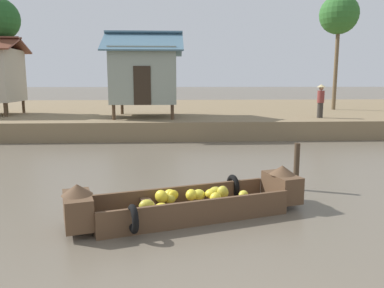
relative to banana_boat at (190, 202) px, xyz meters
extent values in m
plane|color=#665B4C|center=(0.04, 4.98, -0.31)|extent=(300.00, 300.00, 0.00)
cube|color=#7F6B4C|center=(0.04, 19.46, 0.13)|extent=(160.00, 20.00, 0.88)
cube|color=brown|center=(0.00, -0.01, -0.25)|extent=(4.02, 2.23, 0.12)
cube|color=brown|center=(-0.15, 0.50, 0.00)|extent=(3.70, 1.23, 0.38)
cube|color=brown|center=(0.16, -0.51, 0.00)|extent=(3.70, 1.23, 0.38)
cube|color=brown|center=(2.08, 0.64, 0.10)|extent=(0.75, 1.06, 0.57)
cone|color=brown|center=(2.08, 0.64, 0.48)|extent=(0.70, 0.70, 0.20)
cube|color=brown|center=(-2.07, -0.66, 0.10)|extent=(0.75, 1.06, 0.57)
cone|color=brown|center=(-2.07, -0.66, 0.48)|extent=(0.70, 0.70, 0.20)
cube|color=brown|center=(-0.78, -0.25, 0.02)|extent=(0.50, 1.03, 0.05)
torus|color=black|center=(1.04, 1.00, 0.04)|extent=(0.27, 0.53, 0.52)
torus|color=black|center=(-1.04, -1.01, 0.04)|extent=(0.27, 0.53, 0.52)
ellipsoid|color=yellow|center=(-0.33, 0.15, 0.10)|extent=(0.30, 0.29, 0.21)
ellipsoid|color=yellow|center=(0.46, 0.22, 0.10)|extent=(0.35, 0.35, 0.19)
ellipsoid|color=yellow|center=(0.21, 0.28, 0.06)|extent=(0.30, 0.27, 0.23)
ellipsoid|color=yellow|center=(-0.57, 0.05, 0.10)|extent=(0.36, 0.35, 0.27)
ellipsoid|color=yellow|center=(1.16, 0.30, 0.04)|extent=(0.30, 0.31, 0.18)
ellipsoid|color=gold|center=(-0.84, -0.39, 0.06)|extent=(0.33, 0.27, 0.26)
ellipsoid|color=yellow|center=(-0.56, -0.40, 0.02)|extent=(0.28, 0.26, 0.18)
ellipsoid|color=gold|center=(0.70, 0.22, 0.12)|extent=(0.30, 0.27, 0.28)
ellipsoid|color=yellow|center=(-0.40, 0.20, 0.09)|extent=(0.32, 0.32, 0.24)
ellipsoid|color=gold|center=(-0.40, 0.10, 0.04)|extent=(0.31, 0.30, 0.21)
ellipsoid|color=yellow|center=(0.52, -0.09, 0.08)|extent=(0.34, 0.34, 0.27)
ellipsoid|color=yellow|center=(0.04, 0.04, 0.13)|extent=(0.26, 0.30, 0.23)
ellipsoid|color=gold|center=(0.56, 0.34, 0.09)|extent=(0.40, 0.38, 0.22)
cylinder|color=#4C3826|center=(-8.88, 12.67, 0.93)|extent=(0.16, 0.16, 0.72)
cylinder|color=#4C3826|center=(-8.88, 15.10, 0.93)|extent=(0.16, 0.16, 0.72)
cylinder|color=#4C3826|center=(-3.09, 10.82, 0.93)|extent=(0.16, 0.16, 0.71)
cylinder|color=#4C3826|center=(-0.31, 10.82, 0.93)|extent=(0.16, 0.16, 0.71)
cylinder|color=#4C3826|center=(-3.09, 13.95, 0.93)|extent=(0.16, 0.16, 0.71)
cylinder|color=#4C3826|center=(-0.31, 13.95, 0.93)|extent=(0.16, 0.16, 0.71)
cube|color=gray|center=(-1.70, 12.39, 2.64)|extent=(3.18, 3.53, 2.71)
cube|color=#2D2319|center=(-1.70, 10.60, 2.19)|extent=(0.80, 0.04, 1.80)
cube|color=slate|center=(-1.70, 11.51, 4.30)|extent=(3.88, 2.25, 1.12)
cube|color=slate|center=(-1.70, 13.27, 4.30)|extent=(3.88, 2.25, 1.12)
cylinder|color=brown|center=(10.06, 16.58, 3.31)|extent=(0.24, 0.24, 5.48)
sphere|color=#2D6628|center=(10.06, 16.58, 6.46)|extent=(2.39, 2.39, 2.39)
cylinder|color=brown|center=(-9.60, 14.43, 2.93)|extent=(0.24, 0.24, 4.71)
cylinder|color=#332D28|center=(7.08, 11.27, 0.95)|extent=(0.28, 0.28, 0.75)
cylinder|color=brown|center=(7.08, 11.27, 1.62)|extent=(0.34, 0.34, 0.60)
sphere|color=#9E7556|center=(7.08, 11.27, 2.04)|extent=(0.22, 0.22, 0.22)
cone|color=tan|center=(7.08, 11.27, 2.16)|extent=(0.44, 0.44, 0.14)
cylinder|color=#423323|center=(2.77, 1.78, 0.29)|extent=(0.14, 0.14, 1.20)
camera|label=1|loc=(-0.35, -7.38, 2.43)|focal=35.59mm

